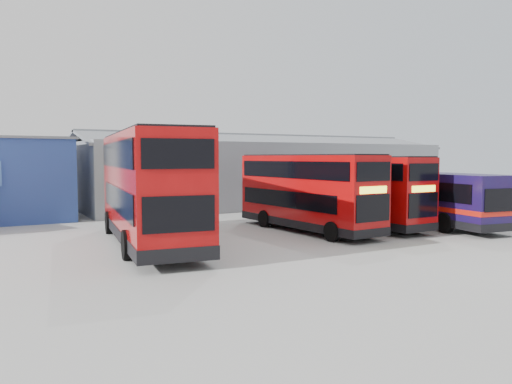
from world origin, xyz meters
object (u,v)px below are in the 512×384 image
at_px(double_decker_right, 358,192).
at_px(double_decker_centre, 307,193).
at_px(maintenance_shed, 260,172).
at_px(single_decker_blue, 424,199).
at_px(double_decker_left, 149,189).

bearing_deg(double_decker_right, double_decker_centre, 179.67).
distance_m(maintenance_shed, double_decker_right, 15.75).
bearing_deg(single_decker_blue, double_decker_left, 4.67).
height_order(maintenance_shed, double_decker_right, maintenance_shed).
bearing_deg(maintenance_shed, double_decker_left, -133.02).
distance_m(double_decker_centre, double_decker_right, 3.50).
relative_size(double_decker_left, double_decker_right, 1.28).
bearing_deg(double_decker_right, maintenance_shed, 79.59).
bearing_deg(double_decker_centre, single_decker_blue, -11.72).
height_order(maintenance_shed, single_decker_blue, maintenance_shed).
height_order(double_decker_centre, single_decker_blue, double_decker_centre).
distance_m(double_decker_left, single_decker_blue, 16.10).
bearing_deg(double_decker_left, double_decker_right, -172.02).
height_order(maintenance_shed, double_decker_left, maintenance_shed).
bearing_deg(maintenance_shed, double_decker_right, -99.31).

